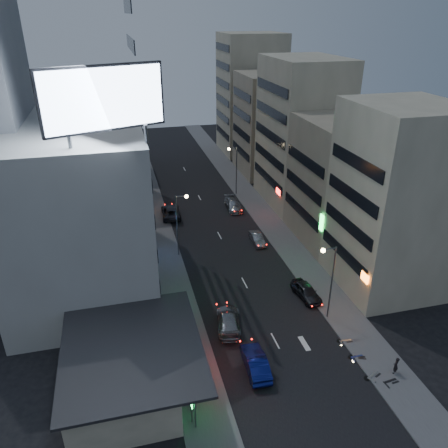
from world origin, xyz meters
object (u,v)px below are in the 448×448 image
object	(u,v)px
parked_car_right_mid	(257,238)
parked_car_left	(171,212)
road_car_silver	(229,320)
scooter_blue	(363,350)
scooter_black_b	(366,352)
person	(396,365)
road_car_blue	(255,362)
parked_car_right_near	(306,291)
scooter_silver_b	(351,334)
scooter_black_a	(396,373)
parked_car_right_far	(233,204)
scooter_silver_a	(377,366)

from	to	relation	value
parked_car_right_mid	parked_car_left	bearing A→B (deg)	133.15
parked_car_left	road_car_silver	distance (m)	26.82
parked_car_right_mid	scooter_blue	world-z (taller)	parked_car_right_mid
scooter_black_b	person	bearing A→B (deg)	-130.25
parked_car_left	scooter_blue	world-z (taller)	parked_car_left
road_car_blue	person	bearing A→B (deg)	166.40
parked_car_right_near	scooter_silver_b	distance (m)	7.44
parked_car_left	person	xyz separation A→B (m)	(13.96, -36.16, 0.15)
scooter_black_b	scooter_silver_b	size ratio (longest dim) A/B	0.98
scooter_black_a	scooter_blue	bearing A→B (deg)	14.77
parked_car_right_far	scooter_black_a	size ratio (longest dim) A/B	2.83
parked_car_right_far	scooter_black_a	xyz separation A→B (m)	(3.91, -37.11, -0.08)
road_car_blue	road_car_silver	xyz separation A→B (m)	(-0.79, 6.02, -0.03)
scooter_blue	scooter_black_b	world-z (taller)	scooter_blue
parked_car_left	road_car_silver	xyz separation A→B (m)	(1.87, -26.75, -0.01)
road_car_blue	parked_car_right_near	bearing A→B (deg)	-131.31
road_car_blue	scooter_black_a	bearing A→B (deg)	163.54
parked_car_right_far	road_car_silver	xyz separation A→B (m)	(-7.92, -27.17, 0.02)
scooter_black_a	scooter_silver_b	size ratio (longest dim) A/B	1.10
parked_car_right_far	scooter_black_b	world-z (taller)	parked_car_right_far
parked_car_left	scooter_black_a	xyz separation A→B (m)	(13.70, -36.69, -0.10)
scooter_black_a	scooter_black_b	distance (m)	3.11
parked_car_right_mid	scooter_silver_b	world-z (taller)	parked_car_right_mid
road_car_silver	scooter_silver_b	bearing A→B (deg)	168.45
parked_car_right_mid	person	bearing A→B (deg)	-79.66
scooter_black_a	parked_car_right_mid	bearing A→B (deg)	1.97
parked_car_right_near	scooter_black_a	distance (m)	12.88
parked_car_left	parked_car_right_far	size ratio (longest dim) A/B	1.08
parked_car_right_near	scooter_black_b	world-z (taller)	parked_car_right_near
parked_car_left	scooter_black_a	distance (m)	39.16
road_car_blue	scooter_silver_b	size ratio (longest dim) A/B	2.91
parked_car_right_near	scooter_silver_a	size ratio (longest dim) A/B	2.43
scooter_blue	parked_car_left	bearing A→B (deg)	19.22
parked_car_right_near	scooter_silver_a	world-z (taller)	parked_car_right_near
road_car_blue	road_car_silver	world-z (taller)	road_car_blue
scooter_silver_a	scooter_blue	xyz separation A→B (m)	(-0.12, 2.09, -0.05)
parked_car_right_near	parked_car_right_far	size ratio (longest dim) A/B	0.86
parked_car_left	scooter_blue	bearing A→B (deg)	113.34
road_car_blue	scooter_black_b	size ratio (longest dim) A/B	2.97
parked_car_left	scooter_blue	xyz separation A→B (m)	(12.45, -33.49, -0.15)
road_car_silver	scooter_black_b	distance (m)	12.85
scooter_black_b	parked_car_right_far	bearing A→B (deg)	25.46
road_car_blue	road_car_silver	bearing A→B (deg)	-79.45
scooter_black_a	road_car_blue	bearing A→B (deg)	64.04
scooter_blue	scooter_black_b	xyz separation A→B (m)	(0.18, -0.28, -0.01)
parked_car_right_far	road_car_silver	distance (m)	28.30
parked_car_right_near	parked_car_right_far	distance (m)	24.52
scooter_silver_a	scooter_silver_b	world-z (taller)	scooter_silver_a
parked_car_right_far	road_car_silver	bearing A→B (deg)	-103.83
scooter_black_a	scooter_blue	size ratio (longest dim) A/B	1.11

